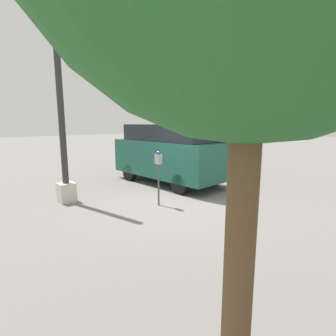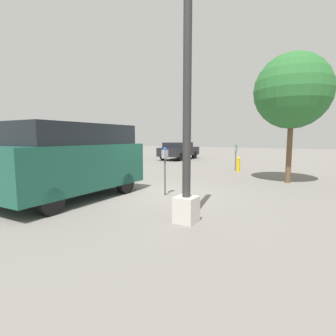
# 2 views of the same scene
# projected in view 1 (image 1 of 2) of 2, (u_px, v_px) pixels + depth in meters

# --- Properties ---
(ground_plane) EXTENTS (80.00, 80.00, 0.00)m
(ground_plane) POSITION_uv_depth(u_px,v_px,m) (172.00, 201.00, 7.57)
(ground_plane) COLOR slate
(parking_meter_near) EXTENTS (0.21, 0.12, 1.49)m
(parking_meter_near) POSITION_uv_depth(u_px,v_px,m) (158.00, 166.00, 7.02)
(parking_meter_near) COLOR #4C4C4C
(parking_meter_near) RESTS_ON ground
(lamp_post) EXTENTS (0.44, 0.44, 5.37)m
(lamp_post) POSITION_uv_depth(u_px,v_px,m) (63.00, 139.00, 7.21)
(lamp_post) COLOR beige
(lamp_post) RESTS_ON ground
(parked_van) EXTENTS (4.49, 2.15, 2.17)m
(parked_van) POSITION_uv_depth(u_px,v_px,m) (171.00, 152.00, 9.67)
(parked_van) COLOR #195142
(parked_van) RESTS_ON ground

